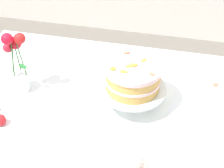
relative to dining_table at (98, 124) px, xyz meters
The scene contains 10 objects.
dining_table is the anchor object (origin of this frame).
linen_napkin 0.18m from the dining_table, 23.59° to the left, with size 0.32×0.32×0.00m, color white.
cake_stand 0.23m from the dining_table, 23.59° to the left, with size 0.29×0.29×0.10m.
layer_cake 0.29m from the dining_table, 23.61° to the left, with size 0.24×0.24×0.12m.
flower_vase 0.44m from the dining_table, behind, with size 0.11×0.10×0.32m.
teacup 0.36m from the dining_table, 54.32° to the right, with size 0.12×0.12×0.05m.
fallen_rose 0.43m from the dining_table, 154.62° to the right, with size 0.11×0.11×0.05m.
loose_petal_0 0.40m from the dining_table, 54.50° to the left, with size 0.04×0.02×0.01m, color orange.
loose_petal_1 0.24m from the dining_table, 120.73° to the right, with size 0.03×0.03×0.00m, color pink.
loose_petal_2 0.59m from the dining_table, 28.83° to the left, with size 0.04×0.03×0.01m, color #E56B51.
Camera 1 is at (0.31, -1.13, 1.82)m, focal length 57.29 mm.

